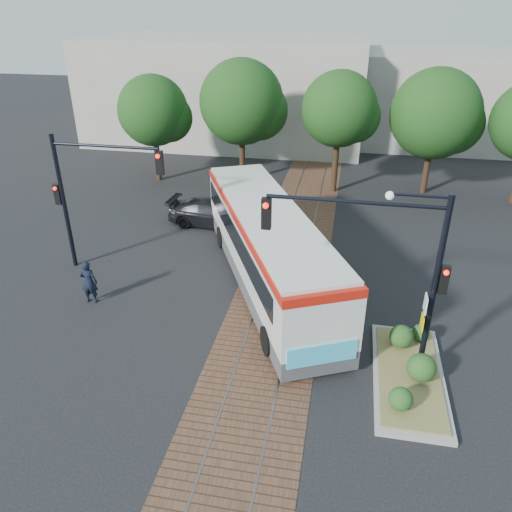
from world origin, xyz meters
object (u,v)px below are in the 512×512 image
object	(u,v)px
officer	(89,282)
signal_pole_main	(394,259)
signal_pole_left	(85,186)
parked_car	(213,213)
traffic_island	(410,369)
city_bus	(268,244)

from	to	relation	value
officer	signal_pole_main	bearing A→B (deg)	163.34
signal_pole_left	parked_car	distance (m)	7.44
traffic_island	signal_pole_main	xyz separation A→B (m)	(-0.96, 0.09, 3.83)
signal_pole_left	officer	distance (m)	4.13
traffic_island	officer	size ratio (longest dim) A/B	2.87
signal_pole_main	parked_car	bearing A→B (deg)	129.07
city_bus	signal_pole_main	distance (m)	7.00
city_bus	signal_pole_left	size ratio (longest dim) A/B	2.07
traffic_island	signal_pole_left	size ratio (longest dim) A/B	0.87
city_bus	traffic_island	distance (m)	7.52
signal_pole_left	parked_car	bearing A→B (deg)	55.04
traffic_island	signal_pole_left	world-z (taller)	signal_pole_left
city_bus	parked_car	distance (m)	6.80
traffic_island	officer	world-z (taller)	officer
officer	parked_car	bearing A→B (deg)	-114.75
parked_car	traffic_island	bearing A→B (deg)	-133.98
signal_pole_left	officer	world-z (taller)	signal_pole_left
officer	signal_pole_left	bearing A→B (deg)	-74.42
signal_pole_main	signal_pole_left	xyz separation A→B (m)	(-12.23, 4.80, -0.29)
city_bus	signal_pole_left	distance (m)	7.98
signal_pole_left	officer	size ratio (longest dim) A/B	3.31
signal_pole_main	signal_pole_left	world-z (taller)	signal_pole_main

